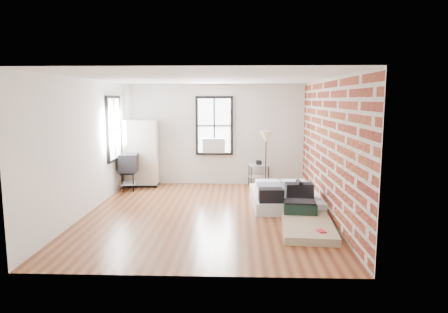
{
  "coord_description": "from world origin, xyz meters",
  "views": [
    {
      "loc": [
        0.66,
        -8.11,
        2.38
      ],
      "look_at": [
        0.36,
        0.3,
        1.17
      ],
      "focal_mm": 32.0,
      "sensor_mm": 36.0,
      "label": 1
    }
  ],
  "objects_px": {
    "floor_lamp": "(266,140)",
    "mattress_main": "(285,197)",
    "mattress_bare": "(306,221)",
    "wardrobe": "(141,153)",
    "tv_stand": "(129,164)",
    "side_table": "(259,169)"
  },
  "relations": [
    {
      "from": "mattress_bare",
      "to": "tv_stand",
      "type": "bearing_deg",
      "value": 148.66
    },
    {
      "from": "floor_lamp",
      "to": "mattress_main",
      "type": "bearing_deg",
      "value": -77.83
    },
    {
      "from": "tv_stand",
      "to": "floor_lamp",
      "type": "bearing_deg",
      "value": -4.11
    },
    {
      "from": "wardrobe",
      "to": "floor_lamp",
      "type": "bearing_deg",
      "value": -5.74
    },
    {
      "from": "wardrobe",
      "to": "side_table",
      "type": "height_order",
      "value": "wardrobe"
    },
    {
      "from": "floor_lamp",
      "to": "tv_stand",
      "type": "distance_m",
      "value": 3.68
    },
    {
      "from": "floor_lamp",
      "to": "mattress_bare",
      "type": "bearing_deg",
      "value": -80.48
    },
    {
      "from": "mattress_bare",
      "to": "tv_stand",
      "type": "xyz_separation_m",
      "value": [
        -4.15,
        2.98,
        0.57
      ]
    },
    {
      "from": "mattress_main",
      "to": "side_table",
      "type": "relative_size",
      "value": 2.92
    },
    {
      "from": "mattress_main",
      "to": "tv_stand",
      "type": "bearing_deg",
      "value": 158.76
    },
    {
      "from": "mattress_bare",
      "to": "wardrobe",
      "type": "height_order",
      "value": "wardrobe"
    },
    {
      "from": "mattress_bare",
      "to": "tv_stand",
      "type": "height_order",
      "value": "tv_stand"
    },
    {
      "from": "mattress_main",
      "to": "side_table",
      "type": "distance_m",
      "value": 2.01
    },
    {
      "from": "side_table",
      "to": "wardrobe",
      "type": "bearing_deg",
      "value": -178.76
    },
    {
      "from": "mattress_bare",
      "to": "wardrobe",
      "type": "relative_size",
      "value": 0.99
    },
    {
      "from": "mattress_main",
      "to": "mattress_bare",
      "type": "height_order",
      "value": "mattress_main"
    },
    {
      "from": "mattress_main",
      "to": "mattress_bare",
      "type": "distance_m",
      "value": 1.63
    },
    {
      "from": "mattress_main",
      "to": "floor_lamp",
      "type": "xyz_separation_m",
      "value": [
        -0.34,
        1.59,
        1.14
      ]
    },
    {
      "from": "side_table",
      "to": "floor_lamp",
      "type": "distance_m",
      "value": 0.91
    },
    {
      "from": "mattress_main",
      "to": "tv_stand",
      "type": "xyz_separation_m",
      "value": [
        -3.96,
        1.36,
        0.51
      ]
    },
    {
      "from": "side_table",
      "to": "mattress_main",
      "type": "bearing_deg",
      "value": -75.08
    },
    {
      "from": "wardrobe",
      "to": "floor_lamp",
      "type": "xyz_separation_m",
      "value": [
        3.4,
        -0.26,
        0.41
      ]
    }
  ]
}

